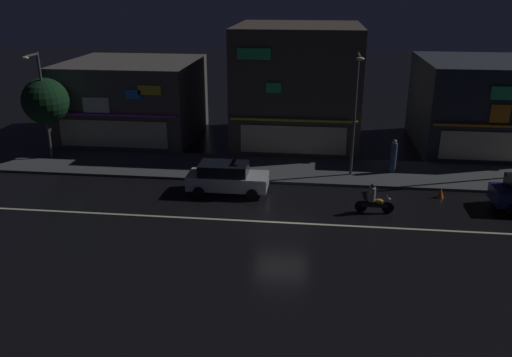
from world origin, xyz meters
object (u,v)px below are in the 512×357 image
Objects in this scene: streetlamp_west at (41,97)px; pedestrian_on_sidewalk at (393,157)px; parked_car_near_kerb at (227,178)px; streetlamp_mid at (355,105)px; traffic_cone at (441,193)px; motorcycle_following at (374,201)px.

pedestrian_on_sidewalk is (21.47, -0.07, -3.03)m from streetlamp_west.
streetlamp_west is 1.55× the size of parked_car_near_kerb.
pedestrian_on_sidewalk is at bearing 20.28° from streetlamp_mid.
parked_car_near_kerb is at bearing -18.64° from streetlamp_west.
pedestrian_on_sidewalk is at bearing 121.52° from traffic_cone.
parked_car_near_kerb is (-6.79, -3.13, -3.43)m from streetlamp_mid.
parked_car_near_kerb is (-9.27, -4.05, -0.20)m from pedestrian_on_sidewalk.
motorcycle_following is (19.83, -5.85, -3.47)m from streetlamp_west.
parked_car_near_kerb is 2.26× the size of motorcycle_following.
traffic_cone is (3.73, 2.38, -0.36)m from motorcycle_following.
streetlamp_mid is 4.17m from pedestrian_on_sidewalk.
motorcycle_following is (-1.64, -5.78, -0.44)m from pedestrian_on_sidewalk.
streetlamp_mid reaches higher than motorcycle_following.
streetlamp_west is 12.13× the size of traffic_cone.
pedestrian_on_sidewalk is at bearing -156.41° from parked_car_near_kerb.
streetlamp_mid is 8.22m from parked_car_near_kerb.
traffic_cone is at bearing 33.19° from motorcycle_following.
streetlamp_west is 13.27m from parked_car_near_kerb.
parked_car_near_kerb is 11.39m from traffic_cone.
parked_car_near_kerb is (12.20, -4.11, -3.24)m from streetlamp_west.
parked_car_near_kerb is at bearing 167.83° from motorcycle_following.
streetlamp_west is at bearing 171.62° from traffic_cone.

